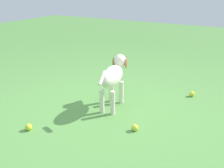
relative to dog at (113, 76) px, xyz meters
name	(u,v)px	position (x,y,z in m)	size (l,w,h in m)	color
ground	(108,114)	(-0.22, -0.07, -0.36)	(14.00, 14.00, 0.00)	#548C42
dog	(113,76)	(0.00, 0.00, 0.00)	(0.80, 0.30, 0.55)	silver
tennis_ball_0	(192,94)	(0.74, -0.70, -0.33)	(0.07, 0.07, 0.07)	yellow
tennis_ball_1	(135,128)	(-0.39, -0.47, -0.33)	(0.07, 0.07, 0.07)	yellow
tennis_ball_2	(29,127)	(-0.90, 0.42, -0.33)	(0.07, 0.07, 0.07)	#CED22F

